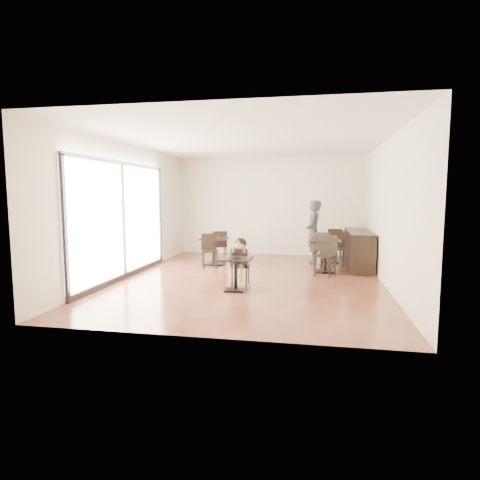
% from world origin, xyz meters
% --- Properties ---
extents(floor, '(6.00, 8.00, 0.01)m').
position_xyz_m(floor, '(0.00, 0.00, 0.00)').
color(floor, brown).
rests_on(floor, ground).
extents(ceiling, '(6.00, 8.00, 0.01)m').
position_xyz_m(ceiling, '(0.00, 0.00, 3.20)').
color(ceiling, white).
rests_on(ceiling, floor).
extents(wall_back, '(6.00, 0.01, 3.20)m').
position_xyz_m(wall_back, '(0.00, 4.00, 1.60)').
color(wall_back, white).
rests_on(wall_back, floor).
extents(wall_front, '(6.00, 0.01, 3.20)m').
position_xyz_m(wall_front, '(0.00, -4.00, 1.60)').
color(wall_front, white).
rests_on(wall_front, floor).
extents(wall_left, '(0.01, 8.00, 3.20)m').
position_xyz_m(wall_left, '(-3.00, 0.00, 1.60)').
color(wall_left, white).
rests_on(wall_left, floor).
extents(wall_right, '(0.01, 8.00, 3.20)m').
position_xyz_m(wall_right, '(3.00, 0.00, 1.60)').
color(wall_right, white).
rests_on(wall_right, floor).
extents(storefront_window, '(0.04, 4.50, 2.60)m').
position_xyz_m(storefront_window, '(-2.97, -0.50, 1.40)').
color(storefront_window, white).
rests_on(storefront_window, floor).
extents(child_table, '(0.65, 0.65, 0.68)m').
position_xyz_m(child_table, '(-0.12, -1.22, 0.34)').
color(child_table, black).
rests_on(child_table, floor).
extents(child_chair, '(0.37, 0.37, 0.82)m').
position_xyz_m(child_chair, '(-0.12, -0.67, 0.41)').
color(child_chair, black).
rests_on(child_chair, floor).
extents(child, '(0.37, 0.52, 1.03)m').
position_xyz_m(child, '(-0.12, -0.67, 0.52)').
color(child, slate).
rests_on(child, child_chair).
extents(plate, '(0.23, 0.23, 0.01)m').
position_xyz_m(plate, '(-0.12, -1.32, 0.69)').
color(plate, black).
rests_on(plate, child_table).
extents(pizza_slice, '(0.24, 0.18, 0.06)m').
position_xyz_m(pizza_slice, '(-0.12, -0.86, 0.90)').
color(pizza_slice, '#EAD780').
rests_on(pizza_slice, child).
extents(adult_patron, '(0.46, 0.68, 1.81)m').
position_xyz_m(adult_patron, '(1.43, 2.46, 0.91)').
color(adult_patron, '#333236').
rests_on(adult_patron, floor).
extents(cafe_table_mid, '(1.02, 1.02, 0.82)m').
position_xyz_m(cafe_table_mid, '(1.74, 1.18, 0.41)').
color(cafe_table_mid, black).
rests_on(cafe_table_mid, floor).
extents(cafe_table_left, '(0.94, 0.94, 0.77)m').
position_xyz_m(cafe_table_left, '(-1.31, 1.71, 0.38)').
color(cafe_table_left, black).
rests_on(cafe_table_left, floor).
extents(cafe_table_back, '(0.77, 0.77, 0.79)m').
position_xyz_m(cafe_table_back, '(1.93, 2.76, 0.40)').
color(cafe_table_back, black).
rests_on(cafe_table_back, floor).
extents(chair_mid_a, '(0.58, 0.58, 0.99)m').
position_xyz_m(chair_mid_a, '(1.74, 1.73, 0.49)').
color(chair_mid_a, black).
rests_on(chair_mid_a, floor).
extents(chair_mid_b, '(0.58, 0.58, 0.99)m').
position_xyz_m(chair_mid_b, '(1.74, 0.63, 0.49)').
color(chair_mid_b, black).
rests_on(chair_mid_b, floor).
extents(chair_left_a, '(0.54, 0.54, 0.92)m').
position_xyz_m(chair_left_a, '(-1.31, 2.26, 0.46)').
color(chair_left_a, black).
rests_on(chair_left_a, floor).
extents(chair_left_b, '(0.54, 0.54, 0.92)m').
position_xyz_m(chair_left_b, '(-1.31, 1.16, 0.46)').
color(chair_left_b, black).
rests_on(chair_left_b, floor).
extents(chair_back_a, '(0.44, 0.44, 0.95)m').
position_xyz_m(chair_back_a, '(2.08, 3.31, 0.48)').
color(chair_back_a, black).
rests_on(chair_back_a, floor).
extents(chair_back_b, '(0.44, 0.44, 0.95)m').
position_xyz_m(chair_back_b, '(2.08, 2.21, 0.48)').
color(chair_back_b, black).
rests_on(chair_back_b, floor).
extents(service_counter, '(0.60, 2.40, 1.00)m').
position_xyz_m(service_counter, '(2.65, 2.00, 0.50)').
color(service_counter, black).
rests_on(service_counter, floor).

